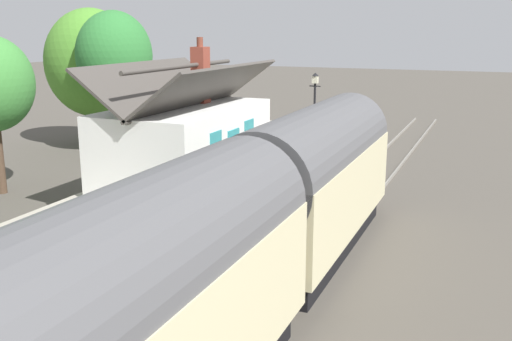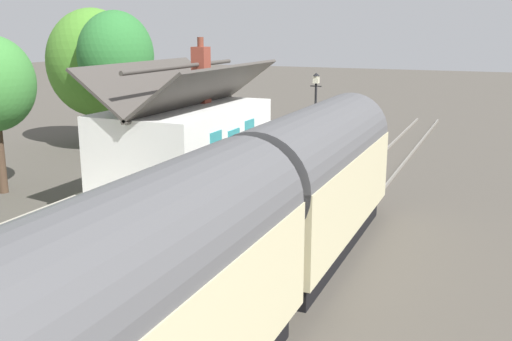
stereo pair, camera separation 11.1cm
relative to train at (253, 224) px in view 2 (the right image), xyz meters
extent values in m
plane|color=#4C473F|center=(6.09, 0.90, -2.22)|extent=(160.00, 160.00, 0.00)
cube|color=#A39B8C|center=(6.09, 5.15, -1.75)|extent=(32.00, 6.51, 0.93)
cube|color=beige|center=(6.09, 2.08, -1.27)|extent=(32.00, 0.36, 0.02)
cube|color=gray|center=(6.09, -0.72, -2.15)|extent=(52.00, 0.08, 0.14)
cube|color=gray|center=(6.09, 0.72, -2.15)|extent=(52.00, 0.08, 0.14)
cube|color=black|center=(4.50, 0.00, -1.87)|extent=(8.03, 2.29, 0.70)
cube|color=beige|center=(4.50, 0.00, -0.37)|extent=(8.73, 2.70, 2.30)
cylinder|color=#515154|center=(4.50, 0.00, 0.78)|extent=(8.73, 2.65, 2.65)
cube|color=black|center=(4.50, 1.36, -0.08)|extent=(7.42, 0.03, 0.80)
cylinder|color=black|center=(7.12, 0.00, -1.87)|extent=(0.70, 2.16, 0.70)
cylinder|color=black|center=(1.88, 0.00, -1.87)|extent=(0.70, 2.16, 0.70)
cube|color=black|center=(8.89, 0.00, 0.04)|extent=(0.04, 2.16, 0.90)
cylinder|color=#F2EDCC|center=(8.91, 0.00, -0.94)|extent=(0.06, 0.24, 0.24)
cube|color=red|center=(8.95, 0.00, -1.40)|extent=(0.16, 2.56, 0.24)
cube|color=beige|center=(-4.62, 0.00, -0.37)|extent=(8.52, 2.70, 2.30)
cylinder|color=#515154|center=(-4.62, 0.00, 0.78)|extent=(8.52, 2.65, 2.65)
cube|color=black|center=(-4.62, 1.36, -0.08)|extent=(7.24, 0.03, 0.80)
cube|color=white|center=(7.08, 5.80, 0.12)|extent=(7.07, 3.98, 2.80)
cube|color=#47423D|center=(7.08, 4.80, 2.25)|extent=(7.57, 2.25, 1.70)
cube|color=#47423D|center=(7.08, 6.80, 2.25)|extent=(7.57, 2.25, 1.70)
cylinder|color=#47423D|center=(7.08, 5.80, 2.99)|extent=(7.57, 0.16, 0.16)
cube|color=brown|center=(8.39, 5.80, 2.58)|extent=(0.56, 0.56, 2.13)
cylinder|color=brown|center=(8.39, 5.80, 3.82)|extent=(0.24, 0.24, 0.36)
cube|color=teal|center=(7.02, 3.79, -0.23)|extent=(0.90, 0.06, 2.10)
cube|color=teal|center=(5.62, 3.79, 0.42)|extent=(0.80, 0.05, 1.10)
cube|color=teal|center=(8.42, 3.79, 0.42)|extent=(0.80, 0.05, 1.10)
cube|color=#26727F|center=(14.96, 4.08, -0.83)|extent=(1.41, 0.45, 0.06)
cube|color=#26727F|center=(14.96, 3.90, -0.60)|extent=(1.40, 0.15, 0.40)
cube|color=black|center=(14.40, 4.09, -1.06)|extent=(0.07, 0.36, 0.44)
cube|color=black|center=(15.52, 4.06, -1.06)|extent=(0.07, 0.36, 0.44)
cube|color=#26727F|center=(-2.87, 4.10, -0.83)|extent=(1.41, 0.42, 0.06)
cube|color=#26727F|center=(-2.87, 3.92, -0.60)|extent=(1.40, 0.13, 0.40)
cube|color=black|center=(-3.43, 4.09, -1.06)|extent=(0.07, 0.36, 0.44)
cube|color=black|center=(-2.31, 4.11, -1.06)|extent=(0.07, 0.36, 0.44)
cube|color=#26727F|center=(1.30, 4.10, -0.83)|extent=(1.40, 0.40, 0.06)
cube|color=#26727F|center=(1.30, 3.92, -0.60)|extent=(1.40, 0.11, 0.40)
cube|color=black|center=(0.74, 4.10, -1.06)|extent=(0.06, 0.36, 0.44)
cube|color=black|center=(1.86, 4.10, -1.06)|extent=(0.06, 0.36, 0.44)
cone|color=gray|center=(12.90, 7.04, -1.13)|extent=(0.34, 0.34, 0.30)
cylinder|color=gray|center=(12.90, 7.04, -1.25)|extent=(0.19, 0.19, 0.06)
ellipsoid|color=#2D7233|center=(12.90, 7.04, -0.83)|extent=(0.44, 0.44, 0.48)
cone|color=#C8487D|center=(12.90, 7.04, -0.67)|extent=(0.08, 0.08, 0.18)
cone|color=gray|center=(13.35, 6.05, -1.09)|extent=(0.50, 0.50, 0.38)
cylinder|color=gray|center=(13.35, 6.05, -1.25)|extent=(0.28, 0.28, 0.06)
ellipsoid|color=olive|center=(13.35, 6.05, -0.69)|extent=(0.58, 0.58, 0.59)
cone|color=#DC4C6E|center=(13.35, 6.05, -0.49)|extent=(0.13, 0.13, 0.23)
cone|color=black|center=(0.72, 3.34, -1.12)|extent=(0.50, 0.50, 0.33)
cylinder|color=black|center=(0.72, 3.34, -1.25)|extent=(0.28, 0.28, 0.06)
ellipsoid|color=#2D7233|center=(0.72, 3.34, -0.69)|extent=(0.75, 0.75, 0.72)
cube|color=black|center=(-0.20, 4.72, -1.14)|extent=(0.84, 0.32, 0.28)
ellipsoid|color=olive|center=(-0.20, 4.72, -0.88)|extent=(0.76, 0.29, 0.29)
cylinder|color=black|center=(12.97, 2.62, 0.37)|extent=(0.10, 0.10, 3.30)
cylinder|color=black|center=(12.97, 2.62, 1.87)|extent=(0.05, 0.50, 0.05)
cube|color=beige|center=(12.97, 2.62, 2.16)|extent=(0.24, 0.24, 0.32)
cone|color=black|center=(12.97, 2.62, 2.38)|extent=(0.32, 0.32, 0.14)
cylinder|color=#4C3828|center=(15.50, 16.50, -0.95)|extent=(0.30, 0.30, 2.54)
ellipsoid|color=#4C8C2D|center=(15.50, 16.50, 2.43)|extent=(4.97, 5.37, 6.02)
cylinder|color=#4C3828|center=(5.51, 13.51, -0.66)|extent=(0.37, 0.37, 3.11)
cylinder|color=#4C3828|center=(13.97, 13.82, -0.44)|extent=(0.41, 0.41, 3.55)
ellipsoid|color=#2D7233|center=(13.97, 13.82, 2.94)|extent=(4.27, 3.76, 4.60)
camera|label=1|loc=(-11.54, -4.88, 4.32)|focal=40.82mm
camera|label=2|loc=(-11.49, -4.98, 4.32)|focal=40.82mm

